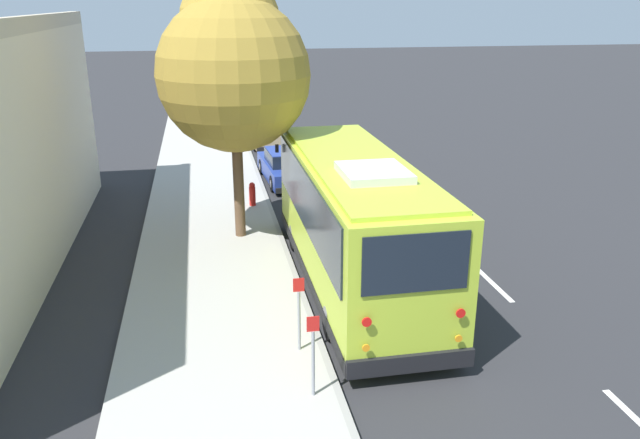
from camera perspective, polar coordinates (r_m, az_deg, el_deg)
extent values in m
plane|color=#28282B|center=(17.03, 3.26, -4.09)|extent=(160.00, 160.00, 0.00)
cube|color=#A3A099|center=(16.55, -9.82, -4.79)|extent=(80.00, 4.03, 0.15)
cube|color=gray|center=(16.68, -2.64, -4.31)|extent=(80.00, 0.14, 0.15)
cube|color=#ADC633|center=(15.23, 3.17, -0.04)|extent=(8.85, 2.44, 2.88)
cube|color=black|center=(15.71, 3.09, -4.53)|extent=(8.89, 2.49, 0.28)
cube|color=black|center=(15.03, 3.22, 2.23)|extent=(8.13, 2.53, 1.38)
cube|color=black|center=(19.22, 0.04, 6.08)|extent=(0.03, 2.13, 1.45)
cube|color=black|center=(10.99, 8.78, -3.99)|extent=(0.03, 1.96, 1.10)
cube|color=black|center=(19.08, 0.04, 8.03)|extent=(0.04, 1.76, 0.22)
cube|color=#ADC633|center=(14.80, 3.28, 5.38)|extent=(8.31, 2.21, 0.10)
cube|color=silver|center=(13.29, 4.93, 4.26)|extent=(1.63, 1.38, 0.20)
cube|color=black|center=(19.76, 0.03, 0.74)|extent=(0.10, 2.46, 0.36)
cube|color=black|center=(11.90, 8.31, -12.90)|extent=(0.10, 2.46, 0.36)
cylinder|color=red|center=(11.14, 4.30, -9.34)|extent=(0.03, 0.18, 0.18)
cylinder|color=orange|center=(11.40, 4.23, -11.63)|extent=(0.03, 0.14, 0.14)
cylinder|color=red|center=(11.68, 12.74, -8.36)|extent=(0.03, 0.18, 0.18)
cylinder|color=orange|center=(11.93, 12.56, -10.57)|extent=(0.03, 0.14, 0.14)
cube|color=white|center=(19.62, -2.34, 1.11)|extent=(0.04, 0.32, 0.18)
cube|color=white|center=(19.91, 2.31, 1.38)|extent=(0.04, 0.32, 0.18)
cube|color=black|center=(18.67, -3.96, 6.50)|extent=(0.06, 0.10, 0.24)
cylinder|color=black|center=(17.86, -2.22, -1.20)|extent=(1.00, 0.30, 1.00)
cylinder|color=slate|center=(17.86, -2.22, -1.20)|extent=(0.45, 0.32, 0.45)
cylinder|color=black|center=(18.28, 4.39, -0.75)|extent=(1.00, 0.30, 1.00)
cylinder|color=slate|center=(18.28, 4.39, -0.75)|extent=(0.45, 0.32, 0.45)
cylinder|color=black|center=(13.28, 1.14, -8.81)|extent=(1.00, 0.30, 1.00)
cylinder|color=slate|center=(13.28, 1.14, -8.81)|extent=(0.45, 0.32, 0.45)
cylinder|color=black|center=(13.83, 9.89, -7.91)|extent=(1.00, 0.30, 1.00)
cylinder|color=slate|center=(13.83, 9.89, -7.91)|extent=(0.45, 0.32, 0.45)
cube|color=navy|center=(24.72, -3.16, 4.56)|extent=(4.23, 1.85, 0.62)
cube|color=black|center=(24.48, -3.14, 5.74)|extent=(2.04, 1.51, 0.48)
cube|color=navy|center=(24.43, -3.15, 6.29)|extent=(1.96, 1.47, 0.05)
cube|color=black|center=(26.77, -4.02, 5.24)|extent=(0.17, 1.57, 0.20)
cube|color=black|center=(22.80, -2.14, 2.76)|extent=(0.17, 1.57, 0.20)
cylinder|color=black|center=(25.89, -5.31, 4.84)|extent=(0.63, 0.24, 0.62)
cylinder|color=slate|center=(25.89, -5.31, 4.84)|extent=(0.29, 0.24, 0.28)
cylinder|color=black|center=(26.14, -2.14, 5.05)|extent=(0.63, 0.24, 0.62)
cylinder|color=slate|center=(26.14, -2.14, 5.05)|extent=(0.29, 0.24, 0.28)
cylinder|color=black|center=(23.39, -4.30, 3.29)|extent=(0.63, 0.24, 0.62)
cylinder|color=slate|center=(23.39, -4.30, 3.29)|extent=(0.29, 0.24, 0.28)
cylinder|color=black|center=(23.67, -0.81, 3.54)|extent=(0.63, 0.24, 0.62)
cylinder|color=slate|center=(23.67, -0.81, 3.54)|extent=(0.29, 0.24, 0.28)
cube|color=tan|center=(31.36, -4.80, 7.75)|extent=(4.38, 1.90, 0.65)
cube|color=black|center=(31.14, -4.80, 8.73)|extent=(2.10, 1.58, 0.48)
cube|color=tan|center=(31.10, -4.81, 9.17)|extent=(2.02, 1.54, 0.05)
cube|color=black|center=(33.52, -5.35, 8.10)|extent=(0.15, 1.68, 0.20)
cube|color=black|center=(29.30, -4.15, 6.49)|extent=(0.15, 1.68, 0.20)
cylinder|color=black|center=(32.62, -6.54, 7.86)|extent=(0.67, 0.23, 0.67)
cylinder|color=slate|center=(32.62, -6.54, 7.86)|extent=(0.31, 0.23, 0.30)
cylinder|color=black|center=(32.83, -3.77, 8.02)|extent=(0.67, 0.23, 0.67)
cylinder|color=slate|center=(32.83, -3.77, 8.02)|extent=(0.31, 0.23, 0.30)
cylinder|color=black|center=(29.97, -5.91, 6.86)|extent=(0.67, 0.23, 0.67)
cylinder|color=slate|center=(29.97, -5.91, 6.86)|extent=(0.31, 0.23, 0.30)
cylinder|color=black|center=(30.20, -2.91, 7.04)|extent=(0.67, 0.23, 0.67)
cylinder|color=slate|center=(30.20, -2.91, 7.04)|extent=(0.31, 0.23, 0.30)
cylinder|color=brown|center=(18.29, -7.45, 3.31)|extent=(0.31, 0.31, 3.22)
sphere|color=olive|center=(17.70, -7.90, 12.99)|extent=(4.25, 4.25, 4.25)
sphere|color=#A58431|center=(18.13, -8.21, 17.51)|extent=(2.76, 2.76, 2.76)
cylinder|color=gray|center=(11.16, -0.63, -13.03)|extent=(0.06, 0.06, 1.28)
cube|color=red|center=(10.76, -0.65, -9.52)|extent=(0.02, 0.22, 0.28)
cylinder|color=gray|center=(12.49, -1.92, -9.24)|extent=(0.06, 0.06, 1.28)
cube|color=red|center=(12.14, -1.96, -6.00)|extent=(0.02, 0.22, 0.28)
cylinder|color=red|center=(21.39, -6.20, 2.14)|extent=(0.22, 0.22, 0.65)
sphere|color=red|center=(21.28, -6.24, 3.13)|extent=(0.20, 0.20, 0.20)
cube|color=#BAAD93|center=(16.83, -26.00, 15.66)|extent=(16.00, 0.30, 0.40)
cube|color=silver|center=(16.57, 15.32, -5.46)|extent=(2.40, 0.14, 0.01)
cube|color=silver|center=(21.72, 8.56, 0.99)|extent=(2.40, 0.14, 0.01)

